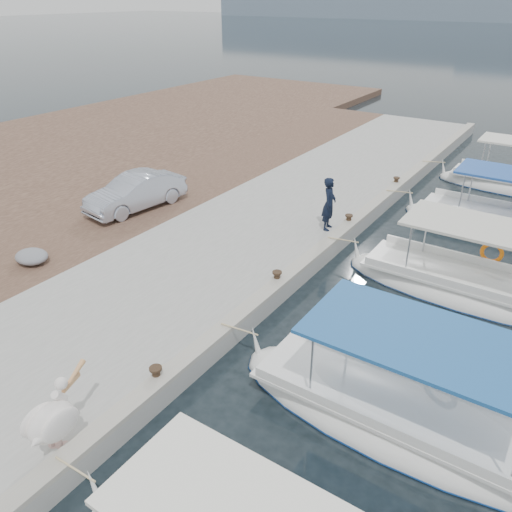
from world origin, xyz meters
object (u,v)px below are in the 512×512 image
(fishing_caique_b, at_px, (403,418))
(parked_car, at_px, (136,192))
(pelican, at_px, (52,419))
(fisherman, at_px, (329,204))
(fishing_caique_c, at_px, (467,290))

(fishing_caique_b, bearing_deg, parked_car, 159.78)
(pelican, relative_size, fisherman, 0.87)
(fishing_caique_c, xyz_separation_m, pelican, (-4.92, -10.55, 1.03))
(pelican, height_order, fisherman, fisherman)
(fishing_caique_c, distance_m, pelican, 11.68)
(fishing_caique_b, bearing_deg, fishing_caique_c, 90.94)
(fishing_caique_b, xyz_separation_m, fisherman, (-5.19, 6.88, 1.32))
(fishing_caique_c, bearing_deg, pelican, -115.03)
(fishing_caique_b, height_order, parked_car, fishing_caique_b)
(fishing_caique_b, height_order, pelican, fishing_caique_b)
(fisherman, bearing_deg, fishing_caique_c, -112.67)
(fishing_caique_c, bearing_deg, fisherman, 169.76)
(fisherman, distance_m, parked_car, 7.44)
(pelican, bearing_deg, fisherman, 90.83)
(fishing_caique_c, height_order, parked_car, fishing_caique_c)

